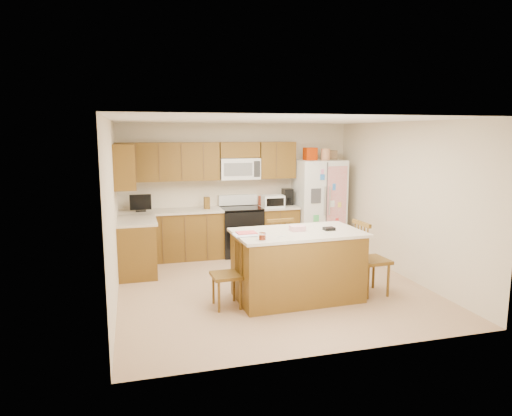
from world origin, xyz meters
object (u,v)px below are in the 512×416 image
object	(u,v)px
refrigerator	(319,204)
stove	(241,230)
island	(297,265)
windsor_chair_right	(370,260)
windsor_chair_left	(228,274)
windsor_chair_back	(277,251)

from	to	relation	value
refrigerator	stove	bearing A→B (deg)	177.70
island	windsor_chair_right	distance (m)	1.08
windsor_chair_left	windsor_chair_back	bearing A→B (deg)	40.93
refrigerator	windsor_chair_back	size ratio (longest dim) A/B	1.97
island	windsor_chair_left	xyz separation A→B (m)	(-1.00, -0.06, -0.04)
windsor_chair_right	refrigerator	bearing A→B (deg)	83.72
stove	refrigerator	bearing A→B (deg)	-2.30
island	windsor_chair_right	size ratio (longest dim) A/B	1.70
stove	island	bearing A→B (deg)	-85.19
windsor_chair_back	windsor_chair_right	bearing A→B (deg)	-37.56
island	windsor_chair_left	world-z (taller)	island
stove	windsor_chair_left	world-z (taller)	stove
island	windsor_chair_back	bearing A→B (deg)	94.21
island	windsor_chair_back	world-z (taller)	island
refrigerator	windsor_chair_left	size ratio (longest dim) A/B	2.15
stove	windsor_chair_right	xyz separation A→B (m)	(1.29, -2.63, 0.04)
stove	windsor_chair_left	distance (m)	2.69
island	windsor_chair_back	size ratio (longest dim) A/B	1.77
stove	island	size ratio (longest dim) A/B	0.62
refrigerator	windsor_chair_left	xyz separation A→B (m)	(-2.36, -2.51, -0.47)
stove	windsor_chair_right	distance (m)	2.93
refrigerator	island	bearing A→B (deg)	-118.95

